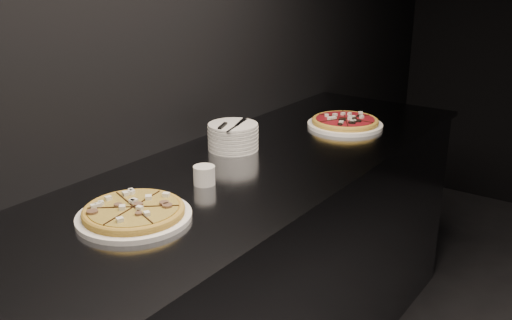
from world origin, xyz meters
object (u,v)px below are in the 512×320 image
Objects in this scene: counter at (248,279)px; cutlery at (232,124)px; pizza_tomato at (345,122)px; plate_stack at (233,136)px; pizza_mushroom at (134,213)px; ramekin at (204,175)px.

cutlery is at bearing 143.53° from counter.
plate_stack is at bearing -111.50° from pizza_tomato.
pizza_mushroom is 0.32m from ramekin.
pizza_mushroom is 1.13× the size of pizza_tomato.
ramekin is at bearing -87.68° from cutlery.
counter is 0.60m from cutlery.
counter is 7.40× the size of pizza_tomato.
pizza_tomato is at bearing 85.99° from ramekin.
counter is at bearing 85.66° from ramekin.
pizza_tomato is (0.05, 1.20, 0.00)m from pizza_mushroom.
pizza_tomato is at bearing 87.59° from pizza_mushroom.
pizza_tomato is (0.05, 0.66, 0.48)m from counter.
cutlery is (-0.15, 0.65, 0.08)m from pizza_mushroom.
cutlery is (-0.16, 0.12, 0.56)m from counter.
plate_stack is (-0.21, -0.53, 0.03)m from pizza_tomato.
cutlery is at bearing 103.11° from pizza_mushroom.
counter is at bearing -38.45° from plate_stack.
counter is at bearing 89.43° from pizza_mushroom.
counter is 34.13× the size of ramekin.
cutlery is (-0.20, -0.55, 0.08)m from pizza_tomato.
ramekin is (-0.06, -0.88, 0.01)m from pizza_tomato.
cutlery reaches higher than plate_stack.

